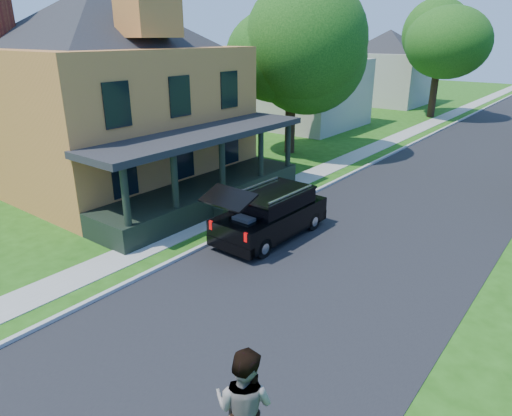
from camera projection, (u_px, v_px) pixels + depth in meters
The scene contains 12 objects.
ground at pixel (238, 337), 10.80m from camera, with size 140.00×140.00×0.00m, color #1F4C0F.
street at pixel (467, 163), 25.54m from camera, with size 8.00×120.00×0.02m, color black.
curb at pixel (397, 152), 27.87m from camera, with size 0.15×120.00×0.12m, color #A0A09B.
sidewalk at pixel (374, 148), 28.76m from camera, with size 1.30×120.00×0.03m, color gray.
front_walk at pixel (163, 193), 20.67m from camera, with size 6.50×1.20×0.03m, color gray.
main_house at pixel (106, 77), 20.81m from camera, with size 15.56×15.56×10.10m.
neighbor_house_mid at pixel (304, 70), 34.75m from camera, with size 12.78×12.78×8.30m.
neighbor_house_far at pixel (388, 61), 46.55m from camera, with size 12.78×12.78×8.30m.
black_suv at pixel (271, 214), 15.89m from camera, with size 1.97×4.87×2.25m.
skateboarder at pixel (244, 406), 6.75m from camera, with size 1.12×0.96×2.00m.
tree_left_mid at pixel (292, 44), 25.66m from camera, with size 8.07×7.84×9.60m.
tree_left_far at pixel (441, 35), 37.46m from camera, with size 7.56×7.35×10.18m.
Camera 1 is at (5.87, -6.83, 6.71)m, focal length 32.00 mm.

